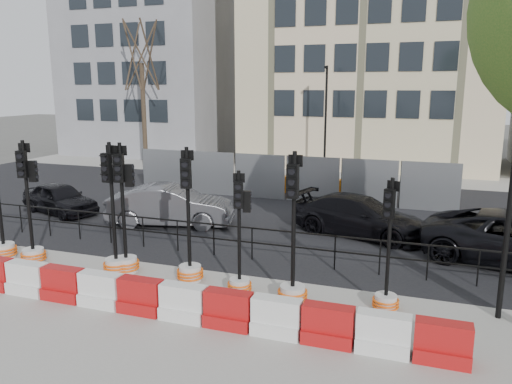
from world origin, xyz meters
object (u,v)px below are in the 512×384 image
at_px(traffic_signal_d, 125,243).
at_px(traffic_signal_h, 386,284).
at_px(car_a, 60,198).
at_px(traffic_signal_a, 2,234).
at_px(car_c, 360,216).

distance_m(traffic_signal_d, traffic_signal_h, 6.83).
xyz_separation_m(traffic_signal_d, car_a, (-6.10, 4.65, -0.23)).
bearing_deg(traffic_signal_h, traffic_signal_d, -161.35).
relative_size(traffic_signal_a, traffic_signal_d, 1.03).
height_order(traffic_signal_d, traffic_signal_h, traffic_signal_d).
bearing_deg(car_c, traffic_signal_a, 137.16).
xyz_separation_m(traffic_signal_d, car_c, (5.48, 5.56, -0.17)).
relative_size(traffic_signal_h, car_a, 0.79).
xyz_separation_m(traffic_signal_a, traffic_signal_h, (10.89, 0.10, -0.13)).
xyz_separation_m(traffic_signal_h, car_a, (-12.93, 4.75, -0.02)).
height_order(traffic_signal_d, car_a, traffic_signal_d).
bearing_deg(car_c, traffic_signal_h, -150.58).
height_order(car_a, car_c, car_c).
distance_m(car_a, car_c, 11.62).
distance_m(traffic_signal_a, traffic_signal_h, 10.89).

